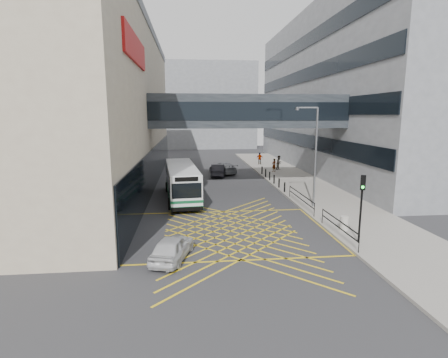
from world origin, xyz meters
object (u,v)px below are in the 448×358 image
object	(u,v)px
litter_bin	(344,223)
pedestrian_a	(274,165)
car_white	(172,247)
traffic_light	(362,199)
pedestrian_b	(279,163)
pedestrian_c	(260,158)
bus	(182,181)
car_silver	(223,168)
street_lamp	(313,151)
car_dark	(218,170)

from	to	relation	value
litter_bin	pedestrian_a	xyz separation A→B (m)	(1.10, 22.45, 0.38)
car_white	litter_bin	size ratio (longest dim) A/B	4.57
traffic_light	pedestrian_b	world-z (taller)	traffic_light
car_white	litter_bin	world-z (taller)	car_white
pedestrian_c	bus	bearing A→B (deg)	75.52
car_white	car_silver	world-z (taller)	car_silver
street_lamp	litter_bin	bearing A→B (deg)	-82.40
car_silver	pedestrian_c	distance (m)	8.95
car_dark	street_lamp	xyz separation A→B (m)	(6.02, -15.13, 3.78)
car_silver	street_lamp	world-z (taller)	street_lamp
pedestrian_a	pedestrian_c	xyz separation A→B (m)	(-0.43, 6.69, 0.02)
car_silver	traffic_light	xyz separation A→B (m)	(5.22, -24.63, 1.93)
traffic_light	car_white	bearing A→B (deg)	-150.47
car_dark	litter_bin	world-z (taller)	car_dark
traffic_light	litter_bin	bearing A→B (deg)	111.56
car_white	car_silver	xyz separation A→B (m)	(5.10, 25.55, 0.10)
car_white	litter_bin	xyz separation A→B (m)	(10.42, 3.04, -0.04)
car_dark	pedestrian_a	distance (m)	7.34
pedestrian_c	car_dark	bearing A→B (deg)	65.72
car_silver	traffic_light	distance (m)	25.25
bus	car_silver	world-z (taller)	bus
traffic_light	car_dark	bearing A→B (deg)	128.96
car_silver	litter_bin	xyz separation A→B (m)	(5.32, -22.51, -0.14)
street_lamp	litter_bin	distance (m)	6.98
car_silver	pedestrian_c	xyz separation A→B (m)	(6.00, 6.64, 0.27)
car_silver	pedestrian_a	xyz separation A→B (m)	(6.43, -0.05, 0.25)
street_lamp	car_silver	bearing A→B (deg)	114.70
car_dark	pedestrian_c	world-z (taller)	pedestrian_c
pedestrian_a	street_lamp	bearing A→B (deg)	57.70
traffic_light	street_lamp	distance (m)	8.12
bus	pedestrian_b	xyz separation A→B (m)	(12.31, 13.98, -0.49)
pedestrian_b	car_white	bearing A→B (deg)	-157.38
bus	pedestrian_b	bearing A→B (deg)	43.53
street_lamp	pedestrian_b	distance (m)	18.67
street_lamp	pedestrian_a	xyz separation A→B (m)	(1.15, 16.67, -3.52)
pedestrian_b	car_silver	bearing A→B (deg)	148.87
car_silver	litter_bin	world-z (taller)	car_silver
litter_bin	street_lamp	bearing A→B (deg)	90.43
car_white	pedestrian_a	distance (m)	27.98
bus	litter_bin	distance (m)	14.30
litter_bin	pedestrian_c	bearing A→B (deg)	88.67
bus	pedestrian_c	size ratio (longest dim) A/B	6.28
bus	traffic_light	xyz separation A→B (m)	(10.04, -12.14, 1.11)
pedestrian_b	bus	bearing A→B (deg)	-173.79
car_white	pedestrian_b	xyz separation A→B (m)	(12.58, 27.04, 0.43)
street_lamp	pedestrian_a	bearing A→B (deg)	93.24
litter_bin	pedestrian_b	distance (m)	24.10
street_lamp	pedestrian_c	bearing A→B (deg)	95.41
bus	car_silver	xyz separation A→B (m)	(4.83, 12.49, -0.82)
car_silver	litter_bin	size ratio (longest dim) A/B	5.40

